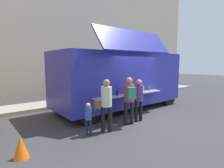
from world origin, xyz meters
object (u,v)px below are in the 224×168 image
(food_truck_main, at_px, (120,78))
(child_near_queue, at_px, (88,116))
(traffic_cone_orange, at_px, (21,147))
(customer_rear_waiting, at_px, (106,101))
(trash_bin, at_px, (146,87))
(customer_mid_with_backpack, at_px, (129,96))
(customer_front_ordering, at_px, (139,96))

(food_truck_main, xyz_separation_m, child_near_queue, (-2.96, -1.98, -0.88))
(child_near_queue, bearing_deg, food_truck_main, -0.33)
(traffic_cone_orange, distance_m, customer_rear_waiting, 2.65)
(trash_bin, bearing_deg, customer_rear_waiting, -147.22)
(traffic_cone_orange, distance_m, customer_mid_with_backpack, 3.69)
(food_truck_main, relative_size, child_near_queue, 6.29)
(food_truck_main, distance_m, customer_mid_with_backpack, 2.45)
(traffic_cone_orange, distance_m, customer_front_ordering, 4.24)
(customer_front_ordering, bearing_deg, trash_bin, -38.83)
(customer_mid_with_backpack, height_order, child_near_queue, customer_mid_with_backpack)
(traffic_cone_orange, relative_size, customer_mid_with_backpack, 0.32)
(traffic_cone_orange, xyz_separation_m, trash_bin, (9.37, 4.52, 0.19))
(food_truck_main, bearing_deg, traffic_cone_orange, -156.97)
(customer_front_ordering, height_order, customer_mid_with_backpack, customer_mid_with_backpack)
(child_near_queue, bearing_deg, customer_rear_waiting, -43.15)
(trash_bin, distance_m, customer_mid_with_backpack, 7.24)
(customer_front_ordering, xyz_separation_m, customer_mid_with_backpack, (-0.57, -0.08, 0.09))
(customer_rear_waiting, bearing_deg, traffic_cone_orange, 128.80)
(customer_front_ordering, bearing_deg, food_truck_main, -8.95)
(traffic_cone_orange, distance_m, child_near_queue, 1.99)
(traffic_cone_orange, height_order, customer_mid_with_backpack, customer_mid_with_backpack)
(traffic_cone_orange, relative_size, customer_rear_waiting, 0.32)
(food_truck_main, xyz_separation_m, customer_mid_with_backpack, (-1.30, -2.03, -0.44))
(trash_bin, relative_size, customer_front_ordering, 0.57)
(customer_mid_with_backpack, bearing_deg, customer_front_ordering, -57.85)
(food_truck_main, bearing_deg, customer_front_ordering, -111.75)
(child_near_queue, bearing_deg, trash_bin, -3.94)
(food_truck_main, height_order, customer_front_ordering, food_truck_main)
(traffic_cone_orange, relative_size, trash_bin, 0.60)
(customer_front_ordering, height_order, customer_rear_waiting, customer_rear_waiting)
(trash_bin, relative_size, child_near_queue, 0.90)
(food_truck_main, bearing_deg, customer_mid_with_backpack, -123.76)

